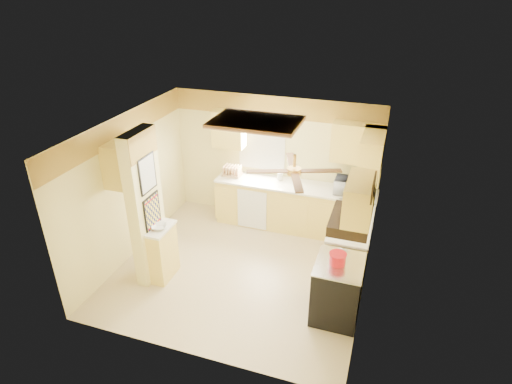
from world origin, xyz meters
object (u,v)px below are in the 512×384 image
(stove, at_px, (337,289))
(kettle, at_px, (347,229))
(microwave, at_px, (349,186))
(bowl, at_px, (159,227))
(dutch_oven, at_px, (338,258))

(stove, relative_size, kettle, 3.84)
(microwave, relative_size, bowl, 2.18)
(kettle, bearing_deg, stove, -88.63)
(stove, xyz_separation_m, dutch_oven, (-0.04, -0.01, 0.54))
(kettle, bearing_deg, dutch_oven, -91.66)
(dutch_oven, bearing_deg, stove, 15.16)
(bowl, xyz_separation_m, kettle, (2.78, 0.74, 0.08))
(stove, bearing_deg, dutch_oven, -164.84)
(stove, xyz_separation_m, microwave, (-0.17, 2.11, 0.62))
(stove, xyz_separation_m, kettle, (-0.02, 0.71, 0.59))
(bowl, distance_m, kettle, 2.88)
(dutch_oven, distance_m, kettle, 0.72)
(microwave, distance_m, bowl, 3.39)
(microwave, bearing_deg, dutch_oven, 94.59)
(bowl, bearing_deg, dutch_oven, 0.35)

